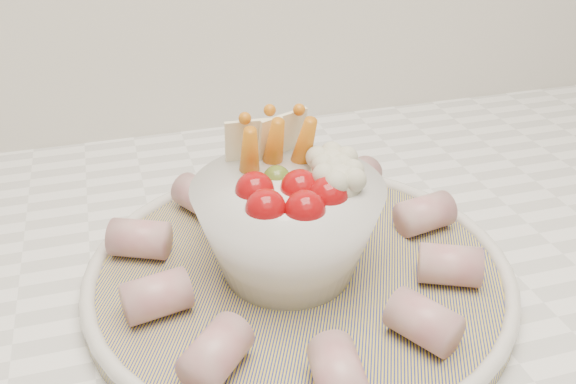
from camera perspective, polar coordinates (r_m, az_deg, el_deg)
name	(u,v)px	position (r m, az deg, el deg)	size (l,w,h in m)	color
serving_platter	(299,272)	(0.52, 0.99, -7.16)	(0.45, 0.45, 0.02)	navy
veggie_bowl	(289,222)	(0.49, 0.10, -2.67)	(0.15, 0.15, 0.12)	white
cured_meat_rolls	(298,252)	(0.51, 0.92, -5.36)	(0.30, 0.30, 0.03)	#A94D58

